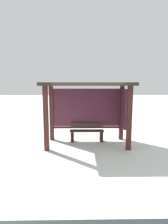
{
  "coord_description": "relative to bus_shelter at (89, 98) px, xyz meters",
  "views": [
    {
      "loc": [
        -0.26,
        -7.31,
        2.47
      ],
      "look_at": [
        -0.13,
        -0.36,
        1.38
      ],
      "focal_mm": 30.14,
      "sensor_mm": 36.0,
      "label": 1
    }
  ],
  "objects": [
    {
      "name": "ground_plane",
      "position": [
        -0.1,
        -0.19,
        -1.87
      ],
      "size": [
        60.0,
        60.0,
        0.0
      ],
      "primitive_type": "plane",
      "color": "white"
    },
    {
      "name": "bus_shelter",
      "position": [
        0.0,
        0.0,
        0.0
      ],
      "size": [
        3.47,
        1.77,
        2.48
      ],
      "color": "#461F1B",
      "rests_on": "ground"
    },
    {
      "name": "bench_left_inside",
      "position": [
        -0.1,
        0.2,
        -1.49
      ],
      "size": [
        1.43,
        0.36,
        0.76
      ],
      "color": "#422B2B",
      "rests_on": "ground"
    }
  ]
}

